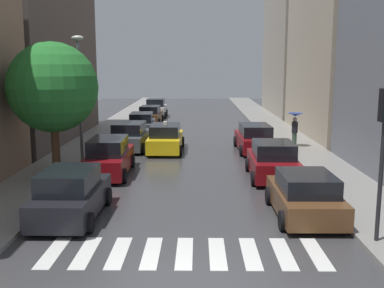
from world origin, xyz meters
name	(u,v)px	position (x,y,z in m)	size (l,w,h in m)	color
ground_plane	(193,134)	(0.00, 24.00, -0.02)	(28.00, 72.00, 0.04)	#39393B
sidewalk_left	(106,132)	(-6.50, 24.00, 0.07)	(3.00, 72.00, 0.15)	gray
sidewalk_right	(280,133)	(6.50, 24.00, 0.07)	(3.00, 72.00, 0.15)	gray
crosswalk_stripes	(184,253)	(0.00, 1.80, 0.01)	(7.65, 2.20, 0.01)	silver
building_left_mid	(24,23)	(-11.00, 20.77, 7.80)	(6.00, 15.14, 15.60)	#564C47
building_right_far	(302,47)	(11.00, 38.19, 6.86)	(6.00, 13.64, 13.73)	#9E9384
parked_car_left_nearest	(71,195)	(-3.87, 4.69, 0.79)	(2.07, 4.34, 1.70)	black
parked_car_left_second	(109,158)	(-3.78, 10.87, 0.82)	(2.07, 4.80, 1.76)	maroon
parked_car_left_third	(130,137)	(-3.76, 17.39, 0.78)	(2.29, 4.47, 1.66)	#474C51
parked_car_left_fourth	(142,124)	(-3.76, 23.39, 0.76)	(2.09, 4.25, 1.63)	#474C51
parked_car_left_fifth	(150,115)	(-3.76, 29.61, 0.74)	(2.12, 4.08, 1.59)	brown
parked_car_left_sixth	(156,109)	(-3.74, 34.91, 0.84)	(2.07, 4.33, 1.82)	silver
parked_car_right_nearest	(305,196)	(3.97, 4.91, 0.72)	(2.19, 4.18, 1.53)	brown
parked_car_right_second	(273,161)	(3.74, 10.23, 0.79)	(2.22, 4.16, 1.70)	maroon
parked_car_right_third	(255,139)	(3.73, 16.91, 0.76)	(2.20, 4.84, 1.62)	maroon
taxi_midroad	(166,139)	(-1.55, 16.76, 0.76)	(2.12, 4.61, 1.81)	yellow
pedestrian_near_tree	(295,123)	(6.25, 17.71, 1.61)	(0.96, 0.96, 2.05)	#38513D
street_tree_left	(53,88)	(-5.96, 9.97, 4.10)	(3.93, 3.93, 5.93)	#513823
traffic_light_right_corner	(384,131)	(5.45, 2.40, 3.29)	(0.30, 0.42, 4.30)	black
lamp_post_left	(80,90)	(-5.55, 12.94, 3.85)	(0.60, 0.28, 6.35)	#595B60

